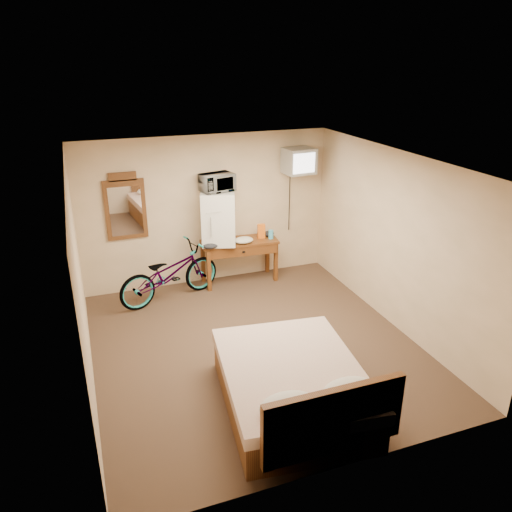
% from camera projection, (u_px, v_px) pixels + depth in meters
% --- Properties ---
extents(room, '(4.60, 4.64, 2.50)m').
position_uv_depth(room, '(254.00, 261.00, 6.31)').
color(room, '#423321').
rests_on(room, ground).
extents(desk, '(1.32, 0.59, 0.75)m').
position_uv_depth(desk, '(240.00, 248.00, 8.43)').
color(desk, brown).
rests_on(desk, floor).
extents(mini_fridge, '(0.66, 0.65, 0.88)m').
position_uv_depth(mini_fridge, '(218.00, 218.00, 8.14)').
color(mini_fridge, white).
rests_on(mini_fridge, desk).
extents(microwave, '(0.58, 0.45, 0.28)m').
position_uv_depth(microwave, '(217.00, 183.00, 7.92)').
color(microwave, white).
rests_on(microwave, mini_fridge).
extents(snack_bag, '(0.13, 0.09, 0.25)m').
position_uv_depth(snack_bag, '(261.00, 231.00, 8.49)').
color(snack_bag, orange).
rests_on(snack_bag, desk).
extents(blue_cup, '(0.09, 0.09, 0.15)m').
position_uv_depth(blue_cup, '(271.00, 234.00, 8.48)').
color(blue_cup, '#46BCEF').
rests_on(blue_cup, desk).
extents(cloth_cream, '(0.32, 0.25, 0.10)m').
position_uv_depth(cloth_cream, '(244.00, 240.00, 8.29)').
color(cloth_cream, silver).
rests_on(cloth_cream, desk).
extents(cloth_dark_a, '(0.25, 0.19, 0.09)m').
position_uv_depth(cloth_dark_a, '(211.00, 246.00, 8.06)').
color(cloth_dark_a, black).
rests_on(cloth_dark_a, desk).
extents(cloth_dark_b, '(0.19, 0.16, 0.09)m').
position_uv_depth(cloth_dark_b, '(269.00, 234.00, 8.60)').
color(cloth_dark_b, black).
rests_on(cloth_dark_b, desk).
extents(crt_television, '(0.52, 0.60, 0.42)m').
position_uv_depth(crt_television, '(299.00, 161.00, 8.25)').
color(crt_television, black).
rests_on(crt_television, room).
extents(wall_mirror, '(0.63, 0.04, 1.07)m').
position_uv_depth(wall_mirror, '(125.00, 207.00, 7.79)').
color(wall_mirror, brown).
rests_on(wall_mirror, room).
extents(bicycle, '(1.82, 1.09, 0.90)m').
position_uv_depth(bicycle, '(170.00, 273.00, 7.89)').
color(bicycle, black).
rests_on(bicycle, floor).
extents(bed, '(1.70, 2.11, 0.90)m').
position_uv_depth(bed, '(294.00, 387.00, 5.46)').
color(bed, brown).
rests_on(bed, floor).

